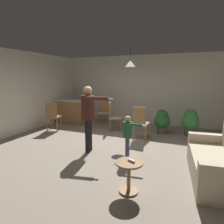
{
  "coord_description": "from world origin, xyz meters",
  "views": [
    {
      "loc": [
        2.13,
        -4.58,
        1.85
      ],
      "look_at": [
        0.26,
        -0.17,
        1.0
      ],
      "focal_mm": 31.61,
      "sensor_mm": 36.0,
      "label": 1
    }
  ],
  "objects_px": {
    "dining_chair_near_wall": "(141,122)",
    "person_adult": "(89,112)",
    "dining_chair_spare": "(113,115)",
    "dining_chair_centre_back": "(104,111)",
    "spare_remote_on_table": "(131,161)",
    "potted_plant_corner": "(190,121)",
    "kitchen_counter": "(72,111)",
    "side_table_by_couch": "(129,173)",
    "dining_chair_by_counter": "(53,115)",
    "person_child": "(128,132)",
    "potted_plant_by_wall": "(162,120)",
    "couch_floral": "(220,162)"
  },
  "relations": [
    {
      "from": "dining_chair_by_counter",
      "to": "potted_plant_by_wall",
      "type": "xyz_separation_m",
      "value": [
        3.53,
        1.14,
        -0.11
      ]
    },
    {
      "from": "dining_chair_spare",
      "to": "dining_chair_centre_back",
      "type": "bearing_deg",
      "value": -160.9
    },
    {
      "from": "spare_remote_on_table",
      "to": "dining_chair_by_counter",
      "type": "bearing_deg",
      "value": 145.32
    },
    {
      "from": "couch_floral",
      "to": "dining_chair_near_wall",
      "type": "bearing_deg",
      "value": 41.33
    },
    {
      "from": "dining_chair_by_counter",
      "to": "potted_plant_corner",
      "type": "bearing_deg",
      "value": -1.74
    },
    {
      "from": "couch_floral",
      "to": "dining_chair_by_counter",
      "type": "height_order",
      "value": "same"
    },
    {
      "from": "dining_chair_by_counter",
      "to": "couch_floral",
      "type": "bearing_deg",
      "value": -34.48
    },
    {
      "from": "dining_chair_spare",
      "to": "potted_plant_corner",
      "type": "relative_size",
      "value": 1.18
    },
    {
      "from": "side_table_by_couch",
      "to": "dining_chair_centre_back",
      "type": "bearing_deg",
      "value": 119.87
    },
    {
      "from": "kitchen_counter",
      "to": "dining_chair_spare",
      "type": "relative_size",
      "value": 1.26
    },
    {
      "from": "couch_floral",
      "to": "spare_remote_on_table",
      "type": "height_order",
      "value": "couch_floral"
    },
    {
      "from": "person_adult",
      "to": "potted_plant_by_wall",
      "type": "relative_size",
      "value": 2.05
    },
    {
      "from": "kitchen_counter",
      "to": "dining_chair_spare",
      "type": "height_order",
      "value": "dining_chair_spare"
    },
    {
      "from": "kitchen_counter",
      "to": "dining_chair_centre_back",
      "type": "bearing_deg",
      "value": 13.16
    },
    {
      "from": "side_table_by_couch",
      "to": "dining_chair_spare",
      "type": "xyz_separation_m",
      "value": [
        -1.66,
        3.34,
        0.22
      ]
    },
    {
      "from": "kitchen_counter",
      "to": "side_table_by_couch",
      "type": "height_order",
      "value": "kitchen_counter"
    },
    {
      "from": "couch_floral",
      "to": "dining_chair_near_wall",
      "type": "height_order",
      "value": "same"
    },
    {
      "from": "person_child",
      "to": "dining_chair_centre_back",
      "type": "distance_m",
      "value": 3.44
    },
    {
      "from": "person_adult",
      "to": "dining_chair_centre_back",
      "type": "relative_size",
      "value": 1.64
    },
    {
      "from": "couch_floral",
      "to": "person_child",
      "type": "height_order",
      "value": "person_child"
    },
    {
      "from": "dining_chair_near_wall",
      "to": "dining_chair_centre_back",
      "type": "bearing_deg",
      "value": 148.27
    },
    {
      "from": "potted_plant_corner",
      "to": "spare_remote_on_table",
      "type": "xyz_separation_m",
      "value": [
        -0.78,
        -3.76,
        0.07
      ]
    },
    {
      "from": "dining_chair_centre_back",
      "to": "spare_remote_on_table",
      "type": "relative_size",
      "value": 7.69
    },
    {
      "from": "person_adult",
      "to": "potted_plant_corner",
      "type": "height_order",
      "value": "person_adult"
    },
    {
      "from": "couch_floral",
      "to": "potted_plant_corner",
      "type": "relative_size",
      "value": 2.23
    },
    {
      "from": "kitchen_counter",
      "to": "dining_chair_spare",
      "type": "distance_m",
      "value": 2.08
    },
    {
      "from": "side_table_by_couch",
      "to": "dining_chair_centre_back",
      "type": "xyz_separation_m",
      "value": [
        -2.37,
        4.12,
        0.22
      ]
    },
    {
      "from": "dining_chair_centre_back",
      "to": "kitchen_counter",
      "type": "bearing_deg",
      "value": -2.57
    },
    {
      "from": "person_child",
      "to": "potted_plant_by_wall",
      "type": "xyz_separation_m",
      "value": [
        0.38,
        2.41,
        -0.18
      ]
    },
    {
      "from": "dining_chair_centre_back",
      "to": "spare_remote_on_table",
      "type": "height_order",
      "value": "dining_chair_centre_back"
    },
    {
      "from": "person_child",
      "to": "spare_remote_on_table",
      "type": "bearing_deg",
      "value": 15.36
    },
    {
      "from": "kitchen_counter",
      "to": "person_child",
      "type": "distance_m",
      "value": 4.13
    },
    {
      "from": "dining_chair_spare",
      "to": "potted_plant_corner",
      "type": "distance_m",
      "value": 2.51
    },
    {
      "from": "person_adult",
      "to": "dining_chair_centre_back",
      "type": "xyz_separation_m",
      "value": [
        -0.89,
        2.79,
        -0.47
      ]
    },
    {
      "from": "person_child",
      "to": "side_table_by_couch",
      "type": "bearing_deg",
      "value": 13.73
    },
    {
      "from": "dining_chair_spare",
      "to": "spare_remote_on_table",
      "type": "distance_m",
      "value": 3.72
    },
    {
      "from": "side_table_by_couch",
      "to": "person_child",
      "type": "distance_m",
      "value": 1.37
    },
    {
      "from": "side_table_by_couch",
      "to": "dining_chair_spare",
      "type": "bearing_deg",
      "value": 116.44
    },
    {
      "from": "person_adult",
      "to": "couch_floral",
      "type": "bearing_deg",
      "value": 72.33
    },
    {
      "from": "dining_chair_by_counter",
      "to": "dining_chair_centre_back",
      "type": "height_order",
      "value": "same"
    },
    {
      "from": "dining_chair_by_counter",
      "to": "person_adult",
      "type": "bearing_deg",
      "value": -47.34
    },
    {
      "from": "side_table_by_couch",
      "to": "potted_plant_by_wall",
      "type": "bearing_deg",
      "value": 90.88
    },
    {
      "from": "kitchen_counter",
      "to": "person_adult",
      "type": "xyz_separation_m",
      "value": [
        2.21,
        -2.49,
        0.54
      ]
    },
    {
      "from": "side_table_by_couch",
      "to": "spare_remote_on_table",
      "type": "height_order",
      "value": "spare_remote_on_table"
    },
    {
      "from": "person_adult",
      "to": "dining_chair_spare",
      "type": "bearing_deg",
      "value": 173.55
    },
    {
      "from": "dining_chair_near_wall",
      "to": "person_adult",
      "type": "bearing_deg",
      "value": -118.3
    },
    {
      "from": "person_adult",
      "to": "person_child",
      "type": "relative_size",
      "value": 1.63
    },
    {
      "from": "side_table_by_couch",
      "to": "dining_chair_spare",
      "type": "relative_size",
      "value": 0.52
    },
    {
      "from": "kitchen_counter",
      "to": "spare_remote_on_table",
      "type": "xyz_separation_m",
      "value": [
        3.71,
        -3.79,
        0.06
      ]
    },
    {
      "from": "couch_floral",
      "to": "person_adult",
      "type": "bearing_deg",
      "value": 77.39
    }
  ]
}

